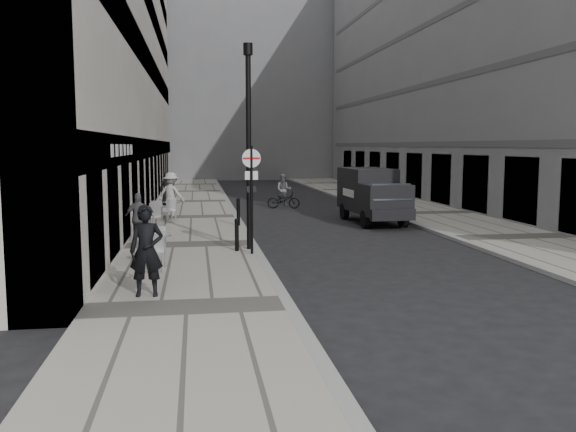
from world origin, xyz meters
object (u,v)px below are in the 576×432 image
object	(u,v)px
lamppost	(249,136)
cyclist	(284,195)
walking_man	(147,251)
panel_van	(371,192)
sign_post	(252,185)

from	to	relation	value
lamppost	cyclist	size ratio (longest dim) A/B	3.40
walking_man	lamppost	xyz separation A→B (m)	(2.61, 5.49, 2.44)
walking_man	cyclist	bearing A→B (deg)	75.26
walking_man	cyclist	xyz separation A→B (m)	(5.51, 18.29, -0.37)
panel_van	cyclist	xyz separation A→B (m)	(-2.82, 6.32, -0.58)
walking_man	sign_post	size ratio (longest dim) A/B	0.61
walking_man	sign_post	bearing A→B (deg)	62.68
walking_man	lamppost	world-z (taller)	lamppost
walking_man	sign_post	world-z (taller)	sign_post
cyclist	walking_man	bearing A→B (deg)	-95.08
lamppost	panel_van	size ratio (longest dim) A/B	1.25
panel_van	lamppost	bearing A→B (deg)	-133.34
sign_post	panel_van	world-z (taller)	sign_post
sign_post	cyclist	bearing A→B (deg)	75.80
panel_van	cyclist	bearing A→B (deg)	112.18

